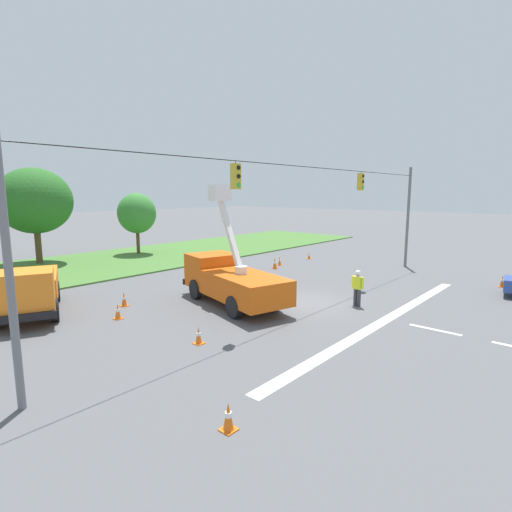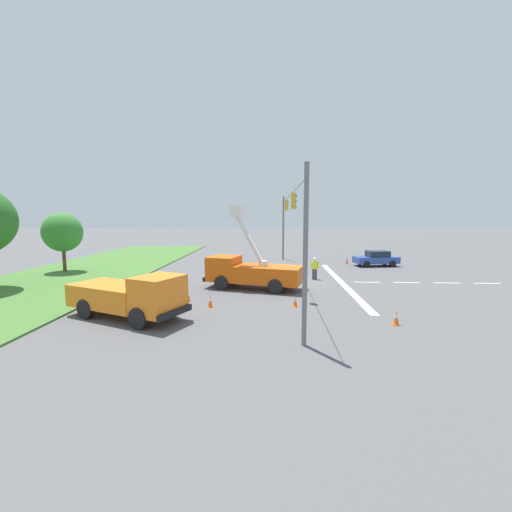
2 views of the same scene
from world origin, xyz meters
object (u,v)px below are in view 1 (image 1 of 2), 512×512
Objects in this scene: utility_truck_bucket_lift at (231,278)px; traffic_cone_far_left at (124,299)px; traffic_cone_near_bucket at (228,417)px; utility_truck_support_near at (28,289)px; traffic_cone_lane_edge_a at (275,263)px; traffic_cone_lane_edge_b at (502,281)px; road_worker at (358,286)px; traffic_cone_mid_left at (118,312)px; tree_east at (137,213)px; tree_centre at (34,201)px; traffic_cone_foreground_right at (280,261)px; traffic_cone_mid_right at (199,336)px; traffic_cone_foreground_left at (309,256)px.

utility_truck_bucket_lift reaches higher than traffic_cone_far_left.
traffic_cone_far_left is (3.95, 10.98, -0.01)m from traffic_cone_near_bucket.
utility_truck_support_near is 15.86m from traffic_cone_lane_edge_a.
utility_truck_support_near is 4.13m from traffic_cone_far_left.
traffic_cone_lane_edge_b is 20.99m from traffic_cone_far_left.
road_worker reaches higher than traffic_cone_far_left.
traffic_cone_near_bucket is at bearing -92.00° from utility_truck_support_near.
traffic_cone_mid_left is (-5.00, 1.96, -0.96)m from utility_truck_bucket_lift.
utility_truck_support_near is 9.69× the size of traffic_cone_lane_edge_b.
tree_east is at bearing 41.39° from utility_truck_support_near.
tree_centre reaches higher than utility_truck_support_near.
tree_east is at bearing 101.41° from traffic_cone_lane_edge_a.
tree_centre is at bearing 79.17° from traffic_cone_mid_left.
utility_truck_bucket_lift is at bearing -155.21° from traffic_cone_lane_edge_a.
traffic_cone_near_bucket is 19.80m from traffic_cone_lane_edge_a.
tree_centre reaches higher than traffic_cone_foreground_right.
traffic_cone_lane_edge_b is (9.11, -4.54, -0.66)m from road_worker.
road_worker is (-2.26, -22.08, -2.62)m from tree_east.
traffic_cone_near_bucket reaches higher than traffic_cone_mid_left.
tree_centre is at bearing 102.92° from road_worker.
traffic_cone_far_left reaches higher than traffic_cone_mid_right.
tree_centre is 19.01m from utility_truck_bucket_lift.
tree_centre is at bearing 82.70° from traffic_cone_far_left.
road_worker reaches higher than traffic_cone_mid_left.
traffic_cone_mid_right is (2.63, -8.45, -0.86)m from utility_truck_support_near.
utility_truck_support_near is 11.33× the size of traffic_cone_foreground_left.
traffic_cone_lane_edge_b is (19.94, -15.08, -0.82)m from utility_truck_support_near.
traffic_cone_lane_edge_b is (14.51, -28.10, -4.45)m from tree_centre.
utility_truck_support_near is 8.89m from traffic_cone_mid_right.
tree_east is 3.03× the size of road_worker.
tree_centre is at bearing 117.31° from traffic_cone_lane_edge_b.
traffic_cone_lane_edge_b reaches higher than traffic_cone_far_left.
traffic_cone_far_left is (3.50, -2.04, -0.83)m from utility_truck_support_near.
utility_truck_bucket_lift reaches higher than traffic_cone_foreground_right.
utility_truck_support_near is 15.11m from road_worker.
tree_east is 7.77× the size of traffic_cone_lane_edge_b.
traffic_cone_lane_edge_a is (2.66, -13.18, -3.22)m from tree_east.
utility_truck_support_near is at bearing 176.48° from traffic_cone_foreground_right.
traffic_cone_mid_right is at bearing -97.42° from tree_centre.
utility_truck_support_near reaches higher than traffic_cone_lane_edge_a.
traffic_cone_lane_edge_b is (6.85, -26.62, -3.28)m from tree_east.
road_worker is 2.62× the size of traffic_cone_far_left.
road_worker is at bearing -118.95° from traffic_cone_lane_edge_a.
tree_east reaches higher than utility_truck_support_near.
tree_east is 16.95m from traffic_cone_far_left.
tree_centre reaches higher than tree_east.
traffic_cone_lane_edge_a is at bearing 61.05° from road_worker.
tree_centre reaches higher than traffic_cone_far_left.
road_worker is (5.40, -23.56, -3.79)m from tree_centre.
utility_truck_bucket_lift reaches higher than traffic_cone_near_bucket.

